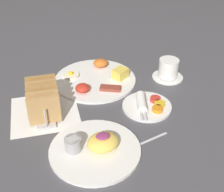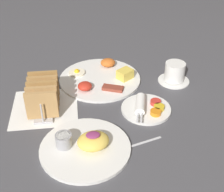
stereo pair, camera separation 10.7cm
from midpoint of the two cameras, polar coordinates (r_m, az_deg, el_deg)
name	(u,v)px [view 2 (the right image)]	position (r m, az deg, el deg)	size (l,w,h in m)	color
ground_plane	(92,114)	(1.03, -0.65, -3.45)	(3.00, 3.00, 0.00)	#47474C
napkin_flat	(45,107)	(1.08, -9.42, -2.16)	(0.22, 0.22, 0.00)	white
plate_breakfast	(101,78)	(1.21, 0.49, 3.30)	(0.31, 0.31, 0.05)	white
plate_condiments	(146,108)	(1.06, 9.16, -2.30)	(0.17, 0.17, 0.04)	white
plate_foreground	(85,145)	(0.90, -1.48, -9.16)	(0.26, 0.26, 0.06)	white
toast_rack	(43,95)	(1.05, -9.67, 0.04)	(0.10, 0.18, 0.10)	#B7B7BC
coffee_cup	(174,73)	(1.22, 13.84, 4.02)	(0.12, 0.12, 0.08)	white
teaspoon	(135,145)	(0.93, 7.56, -8.93)	(0.13, 0.05, 0.01)	silver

